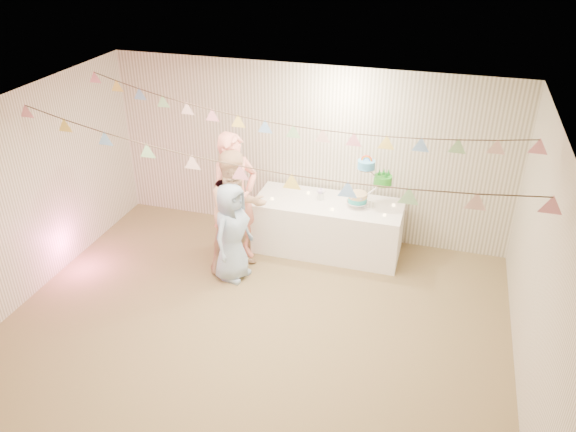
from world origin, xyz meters
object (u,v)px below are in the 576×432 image
(person_adult_b, at_px, (237,212))
(person_child, at_px, (232,232))
(person_adult_a, at_px, (235,199))
(table, at_px, (328,226))
(cake_stand, at_px, (369,185))

(person_adult_b, height_order, person_child, person_adult_b)
(person_adult_b, bearing_deg, person_child, -134.64)
(person_adult_a, distance_m, person_child, 0.54)
(table, xyz_separation_m, cake_stand, (0.55, 0.05, 0.71))
(cake_stand, xyz_separation_m, person_adult_a, (-1.74, -0.63, -0.15))
(cake_stand, bearing_deg, person_adult_a, -160.11)
(table, bearing_deg, person_child, -135.94)
(person_adult_b, relative_size, person_child, 1.26)
(cake_stand, height_order, person_adult_a, person_adult_a)
(person_adult_a, relative_size, person_child, 1.37)
(cake_stand, xyz_separation_m, person_child, (-1.62, -1.09, -0.41))
(cake_stand, height_order, person_child, cake_stand)
(table, height_order, person_adult_a, person_adult_a)
(person_adult_a, distance_m, person_adult_b, 0.26)
(person_adult_a, xyz_separation_m, person_adult_b, (0.11, -0.23, -0.08))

